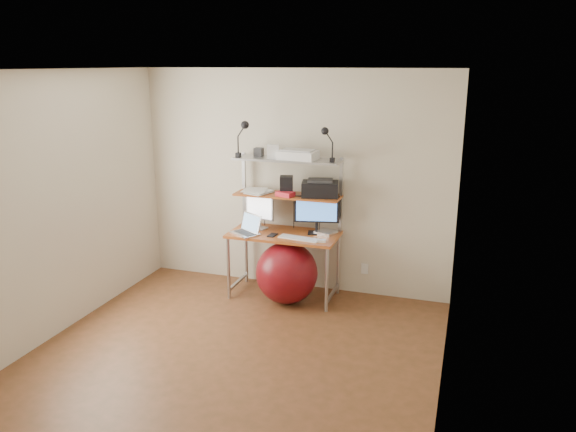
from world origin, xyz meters
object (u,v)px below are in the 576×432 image
Objects in this scene: monitor_silver at (260,209)px; printer at (320,188)px; monitor_black at (317,211)px; laptop at (248,229)px; exercise_ball at (287,273)px.

printer reaches higher than monitor_silver.
laptop is at bearing -173.14° from monitor_black.
monitor_silver is 1.05× the size of laptop.
printer is (0.69, 0.05, 0.28)m from monitor_silver.
printer reaches higher than monitor_black.
monitor_black is at bearing 17.07° from monitor_silver.
laptop is 0.64m from exercise_ball.
printer is 0.65× the size of exercise_ball.
printer is (0.74, 0.28, 0.45)m from laptop.
exercise_ball is at bearing 29.71° from laptop.
laptop is at bearing 177.58° from exercise_ball.
monitor_black reaches higher than monitor_silver.
exercise_ball is (-0.26, -0.27, -0.65)m from monitor_black.
monitor_silver is 0.84× the size of monitor_black.
printer reaches higher than laptop.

